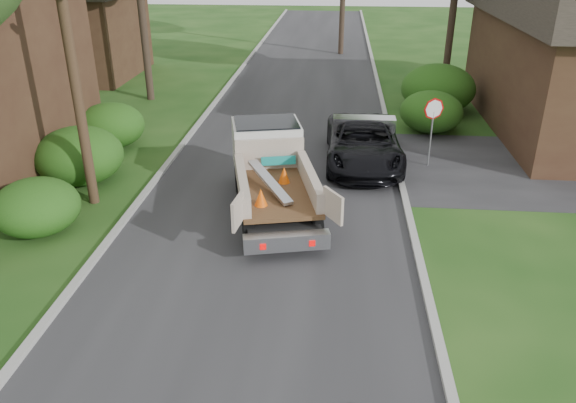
% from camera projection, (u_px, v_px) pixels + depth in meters
% --- Properties ---
extents(ground, '(120.00, 120.00, 0.00)m').
position_uv_depth(ground, '(244.00, 307.00, 12.44)').
color(ground, '#194012').
rests_on(ground, ground).
extents(road, '(8.00, 90.00, 0.02)m').
position_uv_depth(road, '(286.00, 151.00, 21.44)').
color(road, '#28282B').
rests_on(road, ground).
extents(curb_left, '(0.20, 90.00, 0.12)m').
position_uv_depth(curb_left, '(181.00, 147.00, 21.75)').
color(curb_left, '#9E9E99').
rests_on(curb_left, ground).
extents(curb_right, '(0.20, 90.00, 0.12)m').
position_uv_depth(curb_right, '(394.00, 153.00, 21.09)').
color(curb_right, '#9E9E99').
rests_on(curb_right, ground).
extents(stop_sign, '(0.71, 0.32, 2.48)m').
position_uv_depth(stop_sign, '(433.00, 118.00, 19.37)').
color(stop_sign, slate).
rests_on(stop_sign, ground).
extents(utility_pole, '(2.42, 1.25, 10.00)m').
position_uv_depth(utility_pole, '(67.00, 29.00, 15.15)').
color(utility_pole, '#382619').
rests_on(utility_pole, ground).
extents(house_left_far, '(7.56, 7.56, 6.00)m').
position_uv_depth(house_left_far, '(70.00, 21.00, 32.02)').
color(house_left_far, '#3D2419').
rests_on(house_left_far, ground).
extents(hedge_left_a, '(2.34, 2.34, 1.53)m').
position_uv_depth(hedge_left_a, '(36.00, 207.00, 15.31)').
color(hedge_left_a, '#114510').
rests_on(hedge_left_a, ground).
extents(hedge_left_b, '(2.86, 2.86, 1.87)m').
position_uv_depth(hedge_left_b, '(79.00, 156.00, 18.41)').
color(hedge_left_b, '#114510').
rests_on(hedge_left_b, ground).
extents(hedge_left_c, '(2.60, 2.60, 1.70)m').
position_uv_depth(hedge_left_c, '(111.00, 125.00, 21.63)').
color(hedge_left_c, '#114510').
rests_on(hedge_left_c, ground).
extents(hedge_right_a, '(2.60, 2.60, 1.70)m').
position_uv_depth(hedge_right_a, '(431.00, 112.00, 23.32)').
color(hedge_right_a, '#114510').
rests_on(hedge_right_a, ground).
extents(hedge_right_b, '(3.38, 3.38, 2.21)m').
position_uv_depth(hedge_right_b, '(438.00, 88.00, 25.85)').
color(hedge_right_b, '#114510').
rests_on(hedge_right_b, ground).
extents(flatbed_truck, '(3.66, 6.21, 2.21)m').
position_uv_depth(flatbed_truck, '(270.00, 164.00, 17.01)').
color(flatbed_truck, black).
rests_on(flatbed_truck, ground).
extents(black_pickup, '(2.70, 5.69, 1.57)m').
position_uv_depth(black_pickup, '(363.00, 142.00, 20.05)').
color(black_pickup, black).
rests_on(black_pickup, ground).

